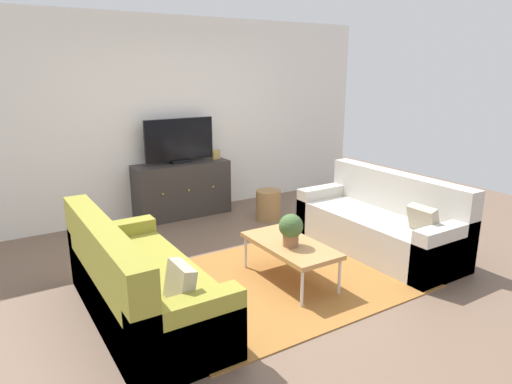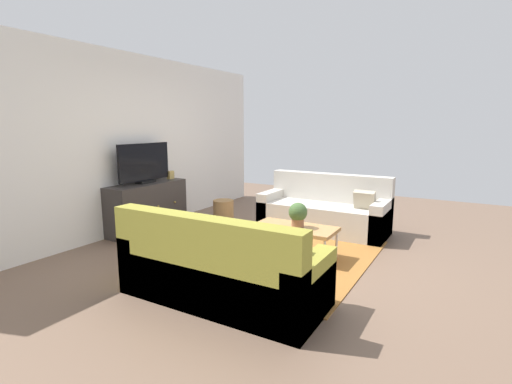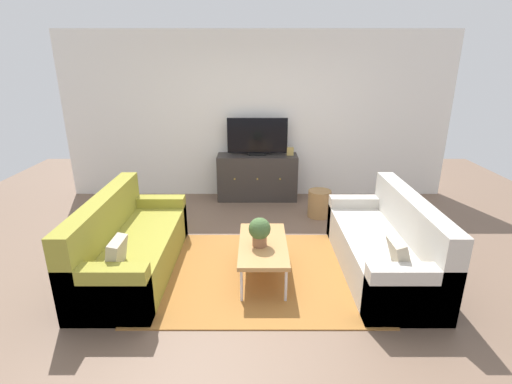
{
  "view_description": "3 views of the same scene",
  "coord_description": "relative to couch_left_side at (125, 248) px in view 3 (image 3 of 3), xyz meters",
  "views": [
    {
      "loc": [
        -2.39,
        -3.48,
        2.02
      ],
      "look_at": [
        0.0,
        0.32,
        0.79
      ],
      "focal_mm": 31.92,
      "sensor_mm": 36.0,
      "label": 1
    },
    {
      "loc": [
        -4.14,
        -2.08,
        1.65
      ],
      "look_at": [
        0.0,
        0.32,
        0.79
      ],
      "focal_mm": 26.74,
      "sensor_mm": 36.0,
      "label": 2
    },
    {
      "loc": [
        -0.02,
        -3.84,
        2.24
      ],
      "look_at": [
        0.0,
        0.32,
        0.79
      ],
      "focal_mm": 26.65,
      "sensor_mm": 36.0,
      "label": 3
    }
  ],
  "objects": [
    {
      "name": "coffee_table",
      "position": [
        1.49,
        -0.1,
        0.08
      ],
      "size": [
        0.51,
        1.03,
        0.4
      ],
      "color": "#B7844C",
      "rests_on": "ground_plane"
    },
    {
      "name": "ground_plane",
      "position": [
        1.44,
        0.1,
        -0.29
      ],
      "size": [
        10.0,
        10.0,
        0.0
      ],
      "primitive_type": "plane",
      "color": "brown"
    },
    {
      "name": "potted_plant",
      "position": [
        1.46,
        -0.15,
        0.28
      ],
      "size": [
        0.23,
        0.23,
        0.31
      ],
      "color": "#936042",
      "rests_on": "coffee_table"
    },
    {
      "name": "wall_back",
      "position": [
        1.44,
        2.65,
        1.06
      ],
      "size": [
        6.4,
        0.12,
        2.7
      ],
      "primitive_type": "cube",
      "color": "white",
      "rests_on": "ground_plane"
    },
    {
      "name": "wicker_basket",
      "position": [
        2.37,
        1.59,
        -0.09
      ],
      "size": [
        0.34,
        0.34,
        0.41
      ],
      "primitive_type": "cylinder",
      "color": "#9E7547",
      "rests_on": "ground_plane"
    },
    {
      "name": "couch_right_side",
      "position": [
        2.87,
        0.0,
        0.0
      ],
      "size": [
        0.81,
        1.94,
        0.87
      ],
      "color": "beige",
      "rests_on": "ground_plane"
    },
    {
      "name": "tv_console",
      "position": [
        1.44,
        2.37,
        0.09
      ],
      "size": [
        1.32,
        0.47,
        0.76
      ],
      "color": "#332D2B",
      "rests_on": "ground_plane"
    },
    {
      "name": "flat_screen_tv",
      "position": [
        1.44,
        2.39,
        0.77
      ],
      "size": [
        0.98,
        0.16,
        0.61
      ],
      "color": "black",
      "rests_on": "tv_console"
    },
    {
      "name": "couch_left_side",
      "position": [
        0.0,
        0.0,
        0.0
      ],
      "size": [
        0.81,
        1.94,
        0.87
      ],
      "color": "olive",
      "rests_on": "ground_plane"
    },
    {
      "name": "mantel_clock",
      "position": [
        1.98,
        2.37,
        0.53
      ],
      "size": [
        0.11,
        0.07,
        0.13
      ],
      "primitive_type": "cube",
      "color": "tan",
      "rests_on": "tv_console"
    },
    {
      "name": "area_rug",
      "position": [
        1.44,
        -0.05,
        -0.28
      ],
      "size": [
        2.5,
        1.9,
        0.01
      ],
      "primitive_type": "cube",
      "color": "#9E662D",
      "rests_on": "ground_plane"
    }
  ]
}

